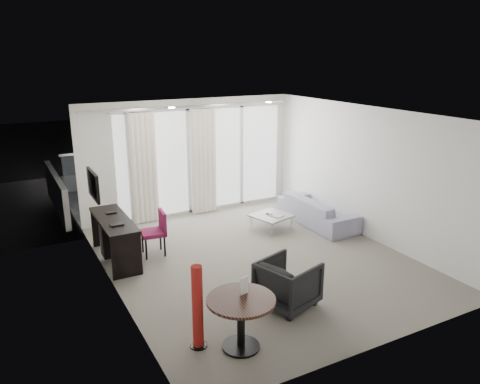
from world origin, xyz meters
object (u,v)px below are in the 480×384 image
rattan_chair_b (226,171)px  sofa (317,211)px  round_table (241,323)px  red_lamp (198,307)px  rattan_chair_a (205,181)px  tub_armchair (288,283)px  desk (115,239)px  desk_chair (153,233)px  coffee_table (271,222)px

rattan_chair_b → sofa: bearing=-75.6°
round_table → red_lamp: 0.58m
rattan_chair_a → rattan_chair_b: bearing=30.4°
red_lamp → rattan_chair_a: red_lamp is taller
sofa → rattan_chair_b: 3.83m
red_lamp → tub_armchair: 1.59m
round_table → rattan_chair_b: size_ratio=1.18×
sofa → rattan_chair_a: rattan_chair_a is taller
desk → rattan_chair_b: desk is taller
rattan_chair_a → desk: bearing=-150.8°
red_lamp → tub_armchair: (1.55, 0.31, -0.20)m
round_table → red_lamp: red_lamp is taller
round_table → tub_armchair: (1.09, 0.59, 0.01)m
rattan_chair_b → desk_chair: bearing=-122.2°
red_lamp → coffee_table: size_ratio=1.55×
rattan_chair_b → red_lamp: bearing=-109.4°
desk_chair → red_lamp: (-0.39, -2.98, 0.14)m
tub_armchair → coffee_table: (1.41, 2.72, -0.19)m
round_table → sofa: round_table is taller
desk → round_table: desk is taller
desk_chair → coffee_table: desk_chair is taller
red_lamp → rattan_chair_a: size_ratio=1.22×
round_table → tub_armchair: size_ratio=1.11×
desk → desk_chair: bearing=-8.2°
desk_chair → coffee_table: size_ratio=1.15×
desk_chair → desk: bearing=177.6°
desk → rattan_chair_a: size_ratio=1.82×
desk_chair → rattan_chair_b: bearing=54.0°
rattan_chair_b → coffee_table: bearing=-92.0°
round_table → desk: bearing=102.4°
tub_armchair → rattan_chair_a: rattan_chair_a is taller
tub_armchair → rattan_chair_b: size_ratio=1.06×
desk_chair → coffee_table: bearing=7.1°
rattan_chair_b → round_table: bearing=-105.4°
round_table → rattan_chair_a: bearing=70.0°
red_lamp → coffee_table: red_lamp is taller
red_lamp → rattan_chair_a: (2.63, 5.68, -0.10)m
desk → coffee_table: bearing=-0.7°
coffee_table → desk: bearing=179.3°
desk_chair → red_lamp: bearing=-91.6°
tub_armchair → sofa: 3.57m
rattan_chair_b → tub_armchair: bearing=-99.1°
coffee_table → sofa: 1.09m
tub_armchair → coffee_table: tub_armchair is taller
coffee_table → sofa: (1.07, -0.16, 0.13)m
desk_chair → sofa: size_ratio=0.41×
coffee_table → rattan_chair_b: rattan_chair_b is taller
desk_chair → red_lamp: 3.01m
round_table → coffee_table: bearing=53.0°
desk → tub_armchair: 3.31m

